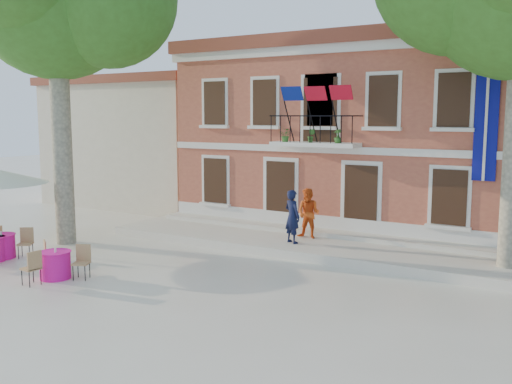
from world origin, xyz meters
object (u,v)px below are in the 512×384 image
object	(u,v)px
pedestrian_orange	(309,213)
cafe_table_1	(55,263)
pedestrian_navy	(292,216)
cafe_table_0	(1,245)

from	to	relation	value
pedestrian_orange	cafe_table_1	size ratio (longest dim) A/B	0.92
pedestrian_navy	cafe_table_0	xyz separation A→B (m)	(-7.52, -5.57, -0.76)
pedestrian_navy	cafe_table_1	size ratio (longest dim) A/B	0.95
cafe_table_1	pedestrian_navy	bearing A→B (deg)	56.13
pedestrian_orange	cafe_table_0	xyz separation A→B (m)	(-7.65, -6.54, -0.73)
pedestrian_navy	pedestrian_orange	size ratio (longest dim) A/B	1.03
cafe_table_0	pedestrian_orange	bearing A→B (deg)	40.55
cafe_table_0	cafe_table_1	size ratio (longest dim) A/B	1.00
cafe_table_0	pedestrian_navy	bearing A→B (deg)	36.51
pedestrian_orange	cafe_table_1	bearing A→B (deg)	-121.05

